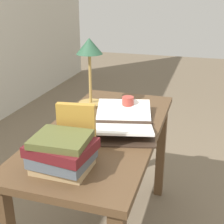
{
  "coord_description": "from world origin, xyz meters",
  "views": [
    {
      "loc": [
        -1.45,
        -0.5,
        1.47
      ],
      "look_at": [
        0.04,
        -0.04,
        0.85
      ],
      "focal_mm": 50.0,
      "sensor_mm": 36.0,
      "label": 1
    }
  ],
  "objects": [
    {
      "name": "book_standing_upright",
      "position": [
        -0.29,
        0.03,
        0.89
      ],
      "size": [
        0.05,
        0.17,
        0.24
      ],
      "rotation": [
        0.0,
        0.0,
        0.14
      ],
      "color": "#BC8933",
      "rests_on": "reading_desk"
    },
    {
      "name": "reading_lamp",
      "position": [
        0.32,
        0.19,
        1.09
      ],
      "size": [
        0.16,
        0.16,
        0.43
      ],
      "color": "tan",
      "rests_on": "reading_desk"
    },
    {
      "name": "reading_desk",
      "position": [
        0.0,
        0.0,
        0.64
      ],
      "size": [
        1.26,
        0.59,
        0.77
      ],
      "color": "brown",
      "rests_on": "ground_plane"
    },
    {
      "name": "coffee_mug",
      "position": [
        0.27,
        -0.07,
        0.82
      ],
      "size": [
        0.1,
        0.07,
        0.1
      ],
      "rotation": [
        0.0,
        0.0,
        0.32
      ],
      "color": "#B74238",
      "rests_on": "reading_desk"
    },
    {
      "name": "book_stack_tall",
      "position": [
        -0.44,
        0.03,
        0.85
      ],
      "size": [
        0.23,
        0.27,
        0.15
      ],
      "color": "tan",
      "rests_on": "reading_desk"
    },
    {
      "name": "open_book",
      "position": [
        0.07,
        -0.09,
        0.79
      ],
      "size": [
        0.6,
        0.45,
        0.06
      ],
      "rotation": [
        0.0,
        0.0,
        0.24
      ],
      "color": "#38281E",
      "rests_on": "reading_desk"
    }
  ]
}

